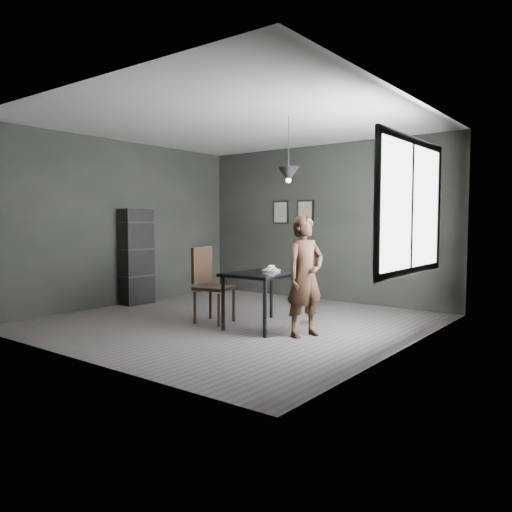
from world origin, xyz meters
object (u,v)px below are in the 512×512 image
Objects in this scene: woman at (305,276)px; pendant_lamp at (288,174)px; wood_chair at (209,280)px; shelf_unit at (136,257)px; cafe_table at (268,278)px; white_plate at (271,271)px.

pendant_lamp reaches higher than woman.
woman is 1.56m from wood_chair.
pendant_lamp is at bearing 2.38° from shelf_unit.
wood_chair reaches higher than cafe_table.
cafe_table is 0.80× the size of woman.
woman is 3.62m from shelf_unit.
shelf_unit is at bearing 177.26° from cafe_table.
white_plate is at bearing 88.27° from woman.
wood_chair is 2.10m from shelf_unit.
woman is at bearing -20.04° from white_plate.
woman is (0.70, -0.25, -0.01)m from white_plate.
pendant_lamp is (0.25, 0.10, 1.38)m from cafe_table.
pendant_lamp is (3.17, -0.04, 1.23)m from shelf_unit.
white_plate is 0.93m from wood_chair.
woman is (0.68, -0.17, 0.08)m from cafe_table.
cafe_table is at bearing 94.34° from woman.
shelf_unit reaches higher than white_plate.
wood_chair is 1.86m from pendant_lamp.
shelf_unit is 1.90× the size of pendant_lamp.
cafe_table is 0.73× the size of shelf_unit.
cafe_table is 5.22× the size of white_plate.
wood_chair is (-0.86, -0.33, -0.15)m from white_plate.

